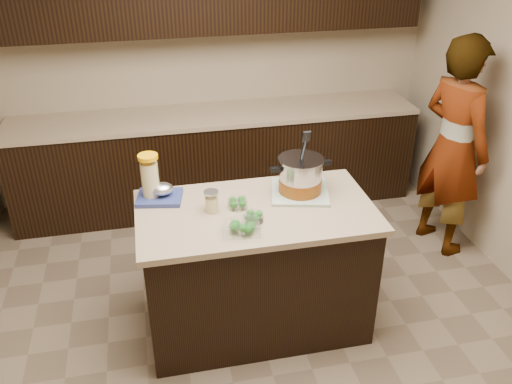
{
  "coord_description": "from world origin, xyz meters",
  "views": [
    {
      "loc": [
        -0.6,
        -2.79,
        2.6
      ],
      "look_at": [
        0.0,
        0.0,
        1.02
      ],
      "focal_mm": 38.0,
      "sensor_mm": 36.0,
      "label": 1
    }
  ],
  "objects_px": {
    "stock_pot": "(300,177)",
    "lemonade_pitcher": "(150,179)",
    "person": "(453,147)",
    "island": "(256,268)"
  },
  "relations": [
    {
      "from": "island",
      "to": "stock_pot",
      "type": "distance_m",
      "value": 0.66
    },
    {
      "from": "stock_pot",
      "to": "lemonade_pitcher",
      "type": "relative_size",
      "value": 1.37
    },
    {
      "from": "island",
      "to": "person",
      "type": "relative_size",
      "value": 0.83
    },
    {
      "from": "lemonade_pitcher",
      "to": "person",
      "type": "relative_size",
      "value": 0.17
    },
    {
      "from": "lemonade_pitcher",
      "to": "person",
      "type": "bearing_deg",
      "value": 9.11
    },
    {
      "from": "island",
      "to": "stock_pot",
      "type": "relative_size",
      "value": 3.54
    },
    {
      "from": "stock_pot",
      "to": "lemonade_pitcher",
      "type": "height_order",
      "value": "stock_pot"
    },
    {
      "from": "island",
      "to": "lemonade_pitcher",
      "type": "relative_size",
      "value": 4.86
    },
    {
      "from": "island",
      "to": "stock_pot",
      "type": "bearing_deg",
      "value": 23.29
    },
    {
      "from": "lemonade_pitcher",
      "to": "person",
      "type": "height_order",
      "value": "person"
    }
  ]
}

